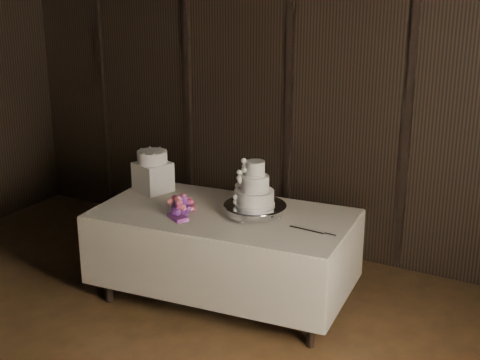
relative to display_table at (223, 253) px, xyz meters
name	(u,v)px	position (x,y,z in m)	size (l,w,h in m)	color
display_table	(223,253)	(0.00, 0.00, 0.00)	(2.09, 1.24, 0.76)	beige
cake_stand	(255,210)	(0.25, 0.06, 0.39)	(0.48, 0.48, 0.09)	silver
wedding_cake	(251,188)	(0.22, 0.05, 0.57)	(0.33, 0.29, 0.35)	white
bouquet	(181,206)	(-0.28, -0.17, 0.40)	(0.28, 0.38, 0.18)	#CC586C
box_pedestal	(153,177)	(-0.79, 0.16, 0.47)	(0.26, 0.26, 0.25)	white
small_cake	(152,157)	(-0.79, 0.16, 0.64)	(0.25, 0.25, 0.10)	white
cake_knife	(307,230)	(0.72, -0.03, 0.35)	(0.37, 0.02, 0.01)	silver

